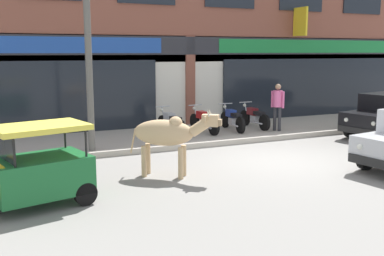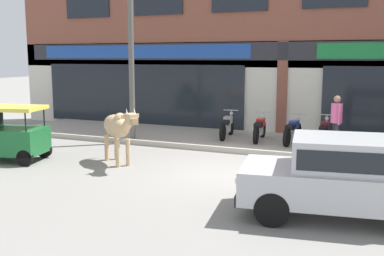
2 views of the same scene
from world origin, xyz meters
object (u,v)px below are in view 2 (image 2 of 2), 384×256
Objects in this scene: motorcycle_0 at (227,126)px; cow at (118,127)px; auto_rickshaw at (10,137)px; motorcycle_2 at (293,131)px; utility_pole at (131,50)px; motorcycle_1 at (260,129)px; motorcycle_3 at (324,132)px; pedestrian at (336,117)px; car_0 at (344,174)px.

cow is at bearing -112.87° from motorcycle_0.
cow is 0.85× the size of auto_rickshaw.
utility_pole is at bearing -166.85° from motorcycle_2.
motorcycle_0 is 1.00× the size of motorcycle_1.
auto_rickshaw is at bearing -140.31° from motorcycle_1.
motorcycle_1 is at bearing 39.69° from auto_rickshaw.
cow is at bearing -134.98° from motorcycle_2.
utility_pole is (-4.01, -1.23, 2.52)m from motorcycle_1.
auto_rickshaw is (-2.95, -0.85, -0.35)m from cow.
auto_rickshaw is 1.18× the size of motorcycle_1.
motorcycle_0 and motorcycle_3 have the same top height.
cow is at bearing -148.53° from pedestrian.
motorcycle_3 is 0.31× the size of utility_pole.
motorcycle_1 is at bearing 177.71° from motorcycle_2.
motorcycle_0 is 1.00× the size of motorcycle_2.
motorcycle_0 is 3.15m from motorcycle_3.
utility_pole reaches higher than car_0.
car_0 is 6.66m from motorcycle_1.
motorcycle_2 is 0.31× the size of utility_pole.
motorcycle_1 is at bearing 17.04° from utility_pole.
motorcycle_1 is 1.07m from motorcycle_2.
utility_pole reaches higher than motorcycle_3.
motorcycle_1 is (2.85, 3.96, -0.45)m from cow.
auto_rickshaw is at bearing 172.88° from car_0.
cow is 1.01× the size of motorcycle_0.
motorcycle_1 is 1.00× the size of motorcycle_2.
cow is 3.09m from auto_rickshaw.
utility_pole is (-1.16, 2.73, 2.07)m from cow.
cow is 6.18m from pedestrian.
motorcycle_2 is at bearing 45.02° from cow.
car_0 is 8.92m from auto_rickshaw.
car_0 reaches higher than motorcycle_0.
auto_rickshaw is at bearing -133.57° from motorcycle_0.
motorcycle_2 is at bearing 108.70° from car_0.
motorcycle_2 is at bearing -3.29° from motorcycle_0.
motorcycle_2 is at bearing 13.15° from utility_pole.
utility_pole is (-2.87, -1.31, 2.52)m from motorcycle_0.
motorcycle_0 is at bearing 46.43° from auto_rickshaw.
pedestrian is (8.22, 4.08, 0.49)m from auto_rickshaw.
cow reaches higher than motorcycle_0.
car_0 is at bearing -71.30° from motorcycle_2.
motorcycle_2 is 1.13× the size of pedestrian.
cow is at bearing -125.72° from motorcycle_1.
auto_rickshaw is 9.21m from motorcycle_3.
cow is 4.90m from motorcycle_1.
utility_pole reaches higher than auto_rickshaw.
auto_rickshaw is 1.18× the size of motorcycle_3.
motorcycle_1 is 4.89m from utility_pole.
auto_rickshaw is 7.54m from motorcycle_1.
car_0 is (5.90, -1.96, -0.19)m from cow.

